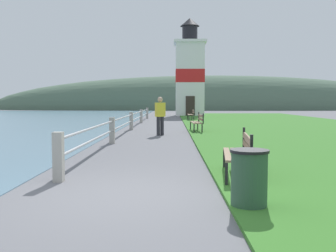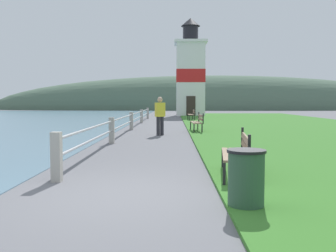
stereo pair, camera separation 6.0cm
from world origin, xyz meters
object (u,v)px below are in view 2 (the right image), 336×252
(lighthouse, at_px, (190,74))
(person_strolling, at_px, (160,115))
(trash_bin, at_px, (246,179))
(park_bench_midway, at_px, (198,121))
(park_bench_near, at_px, (238,151))
(park_bench_far, at_px, (192,114))

(lighthouse, bearing_deg, person_strolling, -96.01)
(trash_bin, bearing_deg, park_bench_midway, 89.17)
(park_bench_midway, xyz_separation_m, lighthouse, (0.56, 20.38, 3.74))
(park_bench_near, relative_size, trash_bin, 2.21)
(park_bench_near, distance_m, trash_bin, 2.12)
(park_bench_midway, height_order, trash_bin, park_bench_midway)
(lighthouse, height_order, trash_bin, lighthouse)
(park_bench_near, bearing_deg, park_bench_far, -83.85)
(park_bench_midway, xyz_separation_m, person_strolling, (-1.78, -1.74, 0.38))
(lighthouse, relative_size, trash_bin, 11.79)
(park_bench_far, relative_size, lighthouse, 0.17)
(person_strolling, relative_size, trash_bin, 2.01)
(person_strolling, bearing_deg, park_bench_near, 163.28)
(park_bench_far, distance_m, lighthouse, 10.42)
(lighthouse, bearing_deg, park_bench_far, -91.74)
(park_bench_near, distance_m, person_strolling, 9.32)
(park_bench_midway, height_order, park_bench_far, same)
(park_bench_midway, bearing_deg, person_strolling, 42.09)
(lighthouse, bearing_deg, park_bench_midway, -91.56)
(park_bench_near, bearing_deg, person_strolling, -71.96)
(park_bench_midway, height_order, lighthouse, lighthouse)
(park_bench_far, relative_size, person_strolling, 1.02)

